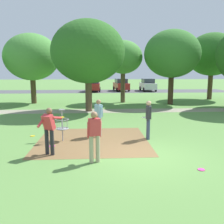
# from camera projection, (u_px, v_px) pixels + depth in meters

# --- Properties ---
(ground_plane) EXTENTS (160.00, 160.00, 0.00)m
(ground_plane) POSITION_uv_depth(u_px,v_px,m) (144.00, 156.00, 8.70)
(ground_plane) COLOR #5B8942
(dirt_tee_pad) EXTENTS (4.73, 4.48, 0.01)m
(dirt_tee_pad) POSITION_uv_depth(u_px,v_px,m) (93.00, 140.00, 10.62)
(dirt_tee_pad) COLOR brown
(dirt_tee_pad) RESTS_ON ground
(disc_golf_basket) EXTENTS (0.98, 0.58, 1.39)m
(disc_golf_basket) POSITION_uv_depth(u_px,v_px,m) (61.00, 124.00, 10.46)
(disc_golf_basket) COLOR #9E9EA3
(disc_golf_basket) RESTS_ON ground
(player_foreground_watching) EXTENTS (0.86, 0.91, 1.71)m
(player_foreground_watching) POSITION_uv_depth(u_px,v_px,m) (49.00, 128.00, 8.69)
(player_foreground_watching) COLOR #232328
(player_foreground_watching) RESTS_ON ground
(player_throwing) EXTENTS (0.42, 0.48, 1.71)m
(player_throwing) POSITION_uv_depth(u_px,v_px,m) (148.00, 117.00, 10.74)
(player_throwing) COLOR #384260
(player_throwing) RESTS_ON ground
(player_waiting_left) EXTENTS (0.45, 0.48, 1.71)m
(player_waiting_left) POSITION_uv_depth(u_px,v_px,m) (99.00, 116.00, 11.20)
(player_waiting_left) COLOR tan
(player_waiting_left) RESTS_ON ground
(player_waiting_right) EXTENTS (0.49, 0.44, 1.71)m
(player_waiting_right) POSITION_uv_depth(u_px,v_px,m) (94.00, 134.00, 7.94)
(player_waiting_right) COLOR tan
(player_waiting_right) RESTS_ON ground
(frisbee_near_basket) EXTENTS (0.22, 0.22, 0.02)m
(frisbee_near_basket) POSITION_uv_depth(u_px,v_px,m) (201.00, 170.00, 7.47)
(frisbee_near_basket) COLOR #E53D99
(frisbee_near_basket) RESTS_ON ground
(frisbee_by_tee) EXTENTS (0.21, 0.21, 0.02)m
(frisbee_by_tee) POSITION_uv_depth(u_px,v_px,m) (33.00, 136.00, 11.32)
(frisbee_by_tee) COLOR gold
(frisbee_by_tee) RESTS_ON ground
(frisbee_mid_grass) EXTENTS (0.23, 0.23, 0.02)m
(frisbee_mid_grass) POSITION_uv_depth(u_px,v_px,m) (52.00, 146.00, 9.80)
(frisbee_mid_grass) COLOR #E53D99
(frisbee_mid_grass) RESTS_ON ground
(tree_near_left) EXTENTS (5.16, 5.16, 6.88)m
(tree_near_left) POSITION_uv_depth(u_px,v_px,m) (212.00, 55.00, 25.27)
(tree_near_left) COLOR #4C3823
(tree_near_left) RESTS_ON ground
(tree_mid_left) EXTENTS (4.94, 4.94, 6.33)m
(tree_mid_left) POSITION_uv_depth(u_px,v_px,m) (32.00, 57.00, 22.12)
(tree_mid_left) COLOR #4C3823
(tree_mid_left) RESTS_ON ground
(tree_mid_right) EXTENTS (3.62, 3.62, 5.80)m
(tree_mid_right) POSITION_uv_depth(u_px,v_px,m) (123.00, 58.00, 22.77)
(tree_mid_right) COLOR brown
(tree_mid_right) RESTS_ON ground
(tree_far_center) EXTENTS (4.92, 4.92, 6.57)m
(tree_far_center) POSITION_uv_depth(u_px,v_px,m) (172.00, 54.00, 21.49)
(tree_far_center) COLOR #422D1E
(tree_far_center) RESTS_ON ground
(tree_far_right) EXTENTS (5.37, 5.37, 6.65)m
(tree_far_right) POSITION_uv_depth(u_px,v_px,m) (88.00, 52.00, 17.72)
(tree_far_right) COLOR brown
(tree_far_right) RESTS_ON ground
(parking_lot_strip) EXTENTS (36.00, 6.00, 0.01)m
(parking_lot_strip) POSITION_uv_depth(u_px,v_px,m) (108.00, 91.00, 36.30)
(parking_lot_strip) COLOR #4C4C51
(parking_lot_strip) RESTS_ON ground
(parked_car_leftmost) EXTENTS (2.07, 4.25, 1.84)m
(parked_car_leftmost) POSITION_uv_depth(u_px,v_px,m) (94.00, 85.00, 35.70)
(parked_car_leftmost) COLOR maroon
(parked_car_leftmost) RESTS_ON ground
(parked_car_center_left) EXTENTS (2.30, 4.36, 1.84)m
(parked_car_center_left) POSITION_uv_depth(u_px,v_px,m) (121.00, 85.00, 36.72)
(parked_car_center_left) COLOR maroon
(parked_car_center_left) RESTS_ON ground
(parked_car_center_right) EXTENTS (2.06, 4.24, 1.84)m
(parked_car_center_right) POSITION_uv_depth(u_px,v_px,m) (148.00, 85.00, 36.66)
(parked_car_center_right) COLOR silver
(parked_car_center_right) RESTS_ON ground
(gravel_path) EXTENTS (40.00, 1.80, 0.00)m
(gravel_path) POSITION_uv_depth(u_px,v_px,m) (119.00, 111.00, 18.54)
(gravel_path) COLOR gray
(gravel_path) RESTS_ON ground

